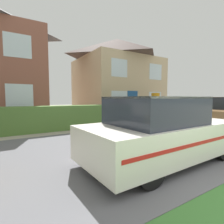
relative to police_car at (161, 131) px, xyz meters
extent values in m
cube|color=#5B5B60|center=(-0.24, 1.51, -0.73)|extent=(28.00, 5.81, 0.01)
cube|color=#4C7233|center=(0.08, 5.58, -0.16)|extent=(12.36, 0.89, 1.16)
cylinder|color=black|center=(1.35, -0.75, -0.41)|extent=(0.63, 0.22, 0.63)
cylinder|color=black|center=(1.32, 0.81, -0.41)|extent=(0.63, 0.22, 0.63)
cylinder|color=black|center=(-1.15, -0.81, -0.41)|extent=(0.63, 0.22, 0.63)
cylinder|color=black|center=(-1.19, 0.75, -0.41)|extent=(0.63, 0.22, 0.63)
cube|color=silver|center=(0.08, 0.00, -0.18)|extent=(4.09, 1.86, 0.75)
cube|color=#232833|center=(-0.22, -0.01, 0.51)|extent=(1.98, 1.63, 0.63)
cube|color=silver|center=(-0.22, -0.01, 0.80)|extent=(1.98, 1.63, 0.04)
cube|color=red|center=(0.10, -0.88, -0.12)|extent=(3.84, 0.11, 0.07)
cube|color=red|center=(0.06, 0.88, -0.12)|extent=(3.84, 0.11, 0.07)
cylinder|color=orange|center=(-0.22, -0.01, 0.86)|extent=(0.19, 0.19, 0.09)
cylinder|color=black|center=(6.06, 2.59, -0.38)|extent=(0.69, 0.23, 0.68)
cylinder|color=black|center=(8.68, 2.72, -0.38)|extent=(0.69, 0.23, 0.68)
cube|color=silver|center=(-2.37, 8.27, 0.94)|extent=(1.40, 0.02, 1.30)
cube|color=silver|center=(-2.37, 8.27, 3.69)|extent=(1.40, 0.02, 1.30)
cube|color=tan|center=(5.99, 10.92, 1.79)|extent=(6.71, 6.17, 5.06)
pyramid|color=#473833|center=(5.99, 10.92, 5.29)|extent=(7.05, 6.48, 1.94)
cube|color=navy|center=(5.39, 7.82, 0.31)|extent=(1.00, 0.02, 2.10)
cube|color=silver|center=(4.14, 7.82, 0.68)|extent=(1.40, 0.02, 1.30)
cube|color=silver|center=(7.84, 7.82, 0.68)|extent=(1.40, 0.02, 1.30)
cube|color=silver|center=(4.14, 7.82, 3.00)|extent=(1.40, 0.02, 1.30)
cube|color=silver|center=(7.84, 7.82, 3.00)|extent=(1.40, 0.02, 1.30)
camera|label=1|loc=(-3.20, -2.88, 0.79)|focal=28.00mm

